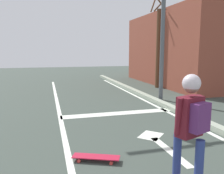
{
  "coord_description": "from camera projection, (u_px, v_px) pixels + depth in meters",
  "views": [
    {
      "loc": [
        -0.55,
        1.21,
        1.88
      ],
      "look_at": [
        0.88,
        6.37,
        1.06
      ],
      "focal_mm": 37.47,
      "sensor_mm": 36.0,
      "label": 1
    }
  ],
  "objects": [
    {
      "name": "lane_arrow_head",
      "position": [
        151.0,
        135.0,
        5.27
      ],
      "size": [
        0.71,
        0.71,
        0.01
      ],
      "primitive_type": "cube",
      "rotation": [
        0.0,
        0.0,
        0.79
      ],
      "color": "silver",
      "rests_on": "ground"
    },
    {
      "name": "lane_line_curbside",
      "position": [
        200.0,
        128.0,
        5.79
      ],
      "size": [
        0.12,
        20.0,
        0.01
      ],
      "primitive_type": "cube",
      "color": "silver",
      "rests_on": "ground"
    },
    {
      "name": "spare_skateboard",
      "position": [
        96.0,
        157.0,
        4.03
      ],
      "size": [
        0.83,
        0.51,
        0.09
      ],
      "color": "#B01932",
      "rests_on": "ground"
    },
    {
      "name": "skater",
      "position": [
        191.0,
        120.0,
        2.94
      ],
      "size": [
        0.41,
        0.58,
        1.53
      ],
      "color": "navy",
      "rests_on": "skateboard"
    },
    {
      "name": "lane_arrow_stem",
      "position": [
        170.0,
        151.0,
        4.46
      ],
      "size": [
        0.16,
        1.4,
        0.01
      ],
      "primitive_type": "cube",
      "color": "silver",
      "rests_on": "ground"
    },
    {
      "name": "curb_strip",
      "position": [
        208.0,
        124.0,
        5.85
      ],
      "size": [
        0.24,
        24.0,
        0.14
      ],
      "primitive_type": "cube",
      "color": "#98A38F",
      "rests_on": "ground"
    },
    {
      "name": "roadside_tree",
      "position": [
        158.0,
        45.0,
        11.96
      ],
      "size": [
        1.07,
        1.1,
        4.84
      ],
      "color": "brown",
      "rests_on": "ground"
    },
    {
      "name": "lane_line_center",
      "position": [
        65.0,
        141.0,
        4.92
      ],
      "size": [
        0.12,
        20.0,
        0.01
      ],
      "primitive_type": "cube",
      "color": "silver",
      "rests_on": "ground"
    },
    {
      "name": "stop_bar",
      "position": [
        118.0,
        113.0,
        7.15
      ],
      "size": [
        3.44,
        0.4,
        0.01
      ],
      "primitive_type": "cube",
      "color": "silver",
      "rests_on": "ground"
    }
  ]
}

